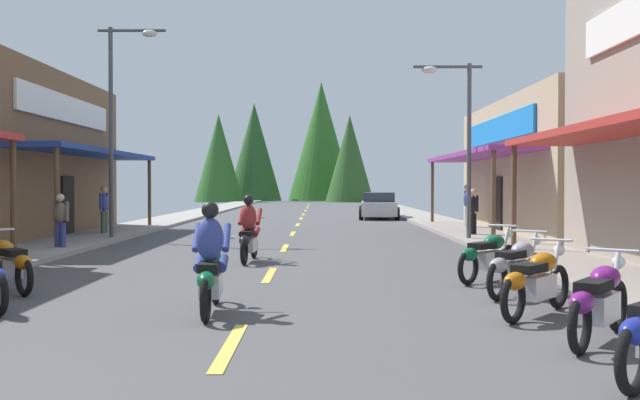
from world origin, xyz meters
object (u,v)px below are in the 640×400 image
at_px(streetlamp_left, 121,104).
at_px(pedestrian_browsing, 467,203).
at_px(pedestrian_by_shop, 104,207).
at_px(motorcycle_parked_right_2, 536,281).
at_px(motorcycle_parked_left_3, 8,263).
at_px(motorcycle_parked_right_4, 488,255).
at_px(motorcycle_parked_right_3, 517,265).
at_px(pedestrian_strolling, 61,218).
at_px(rider_cruising_lead, 211,267).
at_px(parked_car_curbside, 379,206).
at_px(streetlamp_right, 458,124).
at_px(pedestrian_waiting, 473,210).
at_px(motorcycle_parked_right_1, 600,300).
at_px(rider_cruising_trailing, 249,234).

bearing_deg(streetlamp_left, pedestrian_browsing, 24.81).
bearing_deg(streetlamp_left, pedestrian_by_shop, 120.22).
distance_m(motorcycle_parked_right_2, motorcycle_parked_left_3, 8.52).
xyz_separation_m(motorcycle_parked_right_4, pedestrian_browsing, (2.75, 15.39, 0.57)).
relative_size(motorcycle_parked_right_3, pedestrian_strolling, 1.11).
relative_size(motorcycle_parked_right_3, motorcycle_parked_right_4, 1.04).
distance_m(motorcycle_parked_right_4, pedestrian_browsing, 15.65).
relative_size(motorcycle_parked_right_4, rider_cruising_lead, 0.77).
height_order(motorcycle_parked_right_4, pedestrian_by_shop, pedestrian_by_shop).
bearing_deg(motorcycle_parked_left_3, rider_cruising_lead, -161.66).
distance_m(motorcycle_parked_right_2, parked_car_curbside, 28.21).
relative_size(streetlamp_right, motorcycle_parked_right_4, 3.39).
bearing_deg(pedestrian_waiting, streetlamp_left, 55.24).
bearing_deg(motorcycle_parked_right_4, motorcycle_parked_right_1, -137.58).
bearing_deg(rider_cruising_trailing, motorcycle_parked_right_1, -147.44).
relative_size(motorcycle_parked_right_4, pedestrian_waiting, 1.00).
bearing_deg(rider_cruising_trailing, streetlamp_right, -41.98).
bearing_deg(pedestrian_waiting, motorcycle_parked_left_3, 98.50).
distance_m(rider_cruising_trailing, pedestrian_waiting, 10.29).
distance_m(motorcycle_parked_right_2, rider_cruising_lead, 4.49).
bearing_deg(streetlamp_right, motorcycle_parked_right_3, -95.93).
xyz_separation_m(streetlamp_right, pedestrian_browsing, (1.54, 6.07, -2.66)).
bearing_deg(pedestrian_waiting, motorcycle_parked_right_4, 128.17).
xyz_separation_m(streetlamp_left, motorcycle_parked_right_2, (9.35, -13.29, -3.91)).
bearing_deg(rider_cruising_lead, motorcycle_parked_left_3, 57.99).
xyz_separation_m(motorcycle_parked_right_3, rider_cruising_lead, (-4.72, -1.64, 0.17)).
bearing_deg(motorcycle_parked_right_3, streetlamp_left, 78.73).
height_order(rider_cruising_lead, pedestrian_strolling, rider_cruising_lead).
relative_size(streetlamp_left, rider_cruising_lead, 3.19).
bearing_deg(motorcycle_parked_right_4, streetlamp_left, 86.41).
bearing_deg(rider_cruising_lead, pedestrian_by_shop, 18.59).
xyz_separation_m(streetlamp_right, motorcycle_parked_right_4, (-1.21, -9.32, -3.23)).
bearing_deg(motorcycle_parked_right_2, pedestrian_strolling, 86.21).
relative_size(motorcycle_parked_right_2, motorcycle_parked_left_3, 1.04).
bearing_deg(rider_cruising_lead, rider_cruising_trailing, -2.07).
bearing_deg(motorcycle_parked_right_2, rider_cruising_trailing, 73.58).
height_order(motorcycle_parked_right_4, pedestrian_browsing, pedestrian_browsing).
height_order(motorcycle_parked_right_3, pedestrian_waiting, pedestrian_waiting).
bearing_deg(rider_cruising_lead, pedestrian_browsing, -24.74).
relative_size(motorcycle_parked_right_2, motorcycle_parked_right_4, 1.03).
height_order(motorcycle_parked_right_2, pedestrian_strolling, pedestrian_strolling).
height_order(motorcycle_parked_left_3, parked_car_curbside, parked_car_curbside).
xyz_separation_m(rider_cruising_lead, pedestrian_browsing, (7.41, 18.75, 0.40)).
distance_m(motorcycle_parked_right_1, motorcycle_parked_left_3, 9.30).
distance_m(motorcycle_parked_right_4, motorcycle_parked_left_3, 8.49).
xyz_separation_m(motorcycle_parked_right_2, motorcycle_parked_right_4, (0.18, 3.57, 0.00)).
distance_m(rider_cruising_trailing, pedestrian_by_shop, 10.20).
bearing_deg(pedestrian_waiting, pedestrian_strolling, 71.43).
height_order(motorcycle_parked_right_1, pedestrian_by_shop, pedestrian_by_shop).
bearing_deg(pedestrian_strolling, pedestrian_browsing, 150.41).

